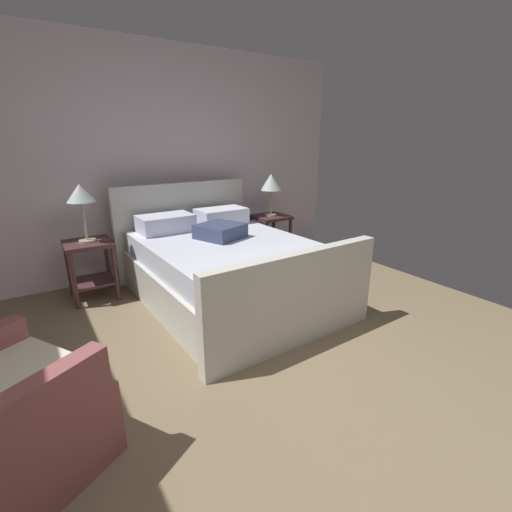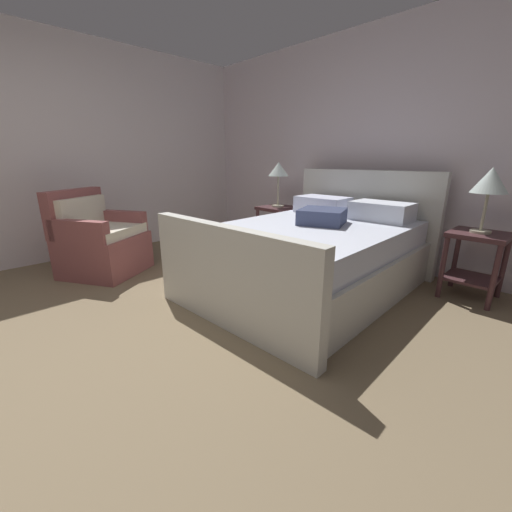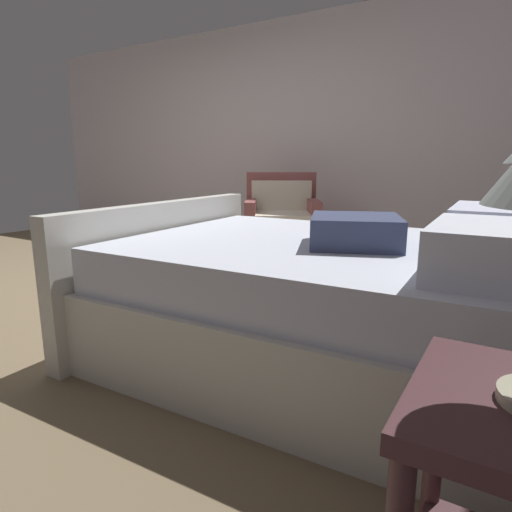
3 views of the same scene
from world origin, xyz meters
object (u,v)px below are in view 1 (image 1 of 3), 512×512
at_px(table_lamp_left, 81,195).
at_px(table_lamp_right, 271,183).
at_px(bed, 225,266).
at_px(nightstand_left, 90,260).
at_px(nightstand_right, 270,230).

bearing_deg(table_lamp_left, table_lamp_right, 1.92).
bearing_deg(bed, nightstand_left, 146.55).
xyz_separation_m(nightstand_right, table_lamp_right, (0.00, 0.00, 0.62)).
distance_m(bed, table_lamp_left, 1.53).
relative_size(table_lamp_right, table_lamp_left, 0.96).
bearing_deg(table_lamp_left, nightstand_left, -75.96).
bearing_deg(table_lamp_left, bed, -33.45).
relative_size(table_lamp_right, nightstand_left, 0.91).
bearing_deg(nightstand_right, bed, -144.03).
relative_size(nightstand_right, table_lamp_left, 1.06).
height_order(nightstand_right, table_lamp_left, table_lamp_left).
distance_m(nightstand_right, nightstand_left, 2.27).
distance_m(nightstand_right, table_lamp_right, 0.62).
xyz_separation_m(bed, nightstand_right, (1.14, 0.82, 0.06)).
relative_size(nightstand_right, table_lamp_right, 1.10).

